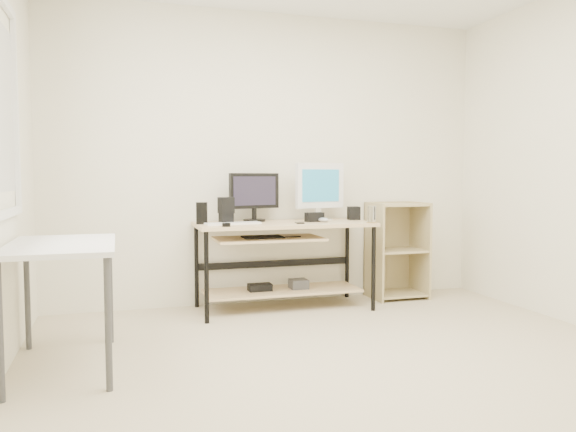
# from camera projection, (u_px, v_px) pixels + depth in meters

# --- Properties ---
(room) EXTENTS (4.01, 4.01, 2.62)m
(room) POSITION_uv_depth(u_px,v_px,m) (342.00, 145.00, 3.18)
(room) COLOR beige
(room) RESTS_ON ground
(desk) EXTENTS (1.50, 0.65, 0.75)m
(desk) POSITION_uv_depth(u_px,v_px,m) (281.00, 247.00, 4.81)
(desk) COLOR #DABD8A
(desk) RESTS_ON ground
(side_table) EXTENTS (0.60, 1.00, 0.75)m
(side_table) POSITION_uv_depth(u_px,v_px,m) (62.00, 256.00, 3.30)
(side_table) COLOR white
(side_table) RESTS_ON ground
(shelf_unit) EXTENTS (0.50, 0.40, 0.90)m
(shelf_unit) POSITION_uv_depth(u_px,v_px,m) (395.00, 249.00, 5.31)
(shelf_unit) COLOR tan
(shelf_unit) RESTS_ON ground
(black_monitor) EXTENTS (0.46, 0.19, 0.42)m
(black_monitor) POSITION_uv_depth(u_px,v_px,m) (254.00, 194.00, 4.87)
(black_monitor) COLOR black
(black_monitor) RESTS_ON desk
(white_imac) EXTENTS (0.48, 0.15, 0.51)m
(white_imac) POSITION_uv_depth(u_px,v_px,m) (320.00, 187.00, 5.03)
(white_imac) COLOR silver
(white_imac) RESTS_ON desk
(keyboard) EXTENTS (0.47, 0.18, 0.02)m
(keyboard) POSITION_uv_depth(u_px,v_px,m) (233.00, 223.00, 4.60)
(keyboard) COLOR white
(keyboard) RESTS_ON desk
(mouse) EXTENTS (0.11, 0.13, 0.04)m
(mouse) POSITION_uv_depth(u_px,v_px,m) (324.00, 220.00, 4.83)
(mouse) COLOR #B3B3B8
(mouse) RESTS_ON desk
(center_speaker) EXTENTS (0.17, 0.09, 0.08)m
(center_speaker) POSITION_uv_depth(u_px,v_px,m) (314.00, 217.00, 4.86)
(center_speaker) COLOR black
(center_speaker) RESTS_ON desk
(speaker_left) EXTENTS (0.13, 0.13, 0.22)m
(speaker_left) POSITION_uv_depth(u_px,v_px,m) (226.00, 210.00, 4.65)
(speaker_left) COLOR black
(speaker_left) RESTS_ON desk
(speaker_right) EXTENTS (0.11, 0.11, 0.12)m
(speaker_right) POSITION_uv_depth(u_px,v_px,m) (354.00, 213.00, 5.08)
(speaker_right) COLOR black
(speaker_right) RESTS_ON desk
(audio_controller) EXTENTS (0.10, 0.08, 0.18)m
(audio_controller) POSITION_uv_depth(u_px,v_px,m) (202.00, 213.00, 4.62)
(audio_controller) COLOR black
(audio_controller) RESTS_ON desk
(volume_puck) EXTENTS (0.08, 0.08, 0.03)m
(volume_puck) POSITION_uv_depth(u_px,v_px,m) (226.00, 225.00, 4.38)
(volume_puck) COLOR black
(volume_puck) RESTS_ON desk
(smartphone) EXTENTS (0.08, 0.13, 0.01)m
(smartphone) POSITION_uv_depth(u_px,v_px,m) (300.00, 223.00, 4.70)
(smartphone) COLOR black
(smartphone) RESTS_ON desk
(coaster) EXTENTS (0.11, 0.11, 0.01)m
(coaster) POSITION_uv_depth(u_px,v_px,m) (372.00, 223.00, 4.74)
(coaster) COLOR #AA854C
(coaster) RESTS_ON desk
(drinking_glass) EXTENTS (0.09, 0.09, 0.14)m
(drinking_glass) POSITION_uv_depth(u_px,v_px,m) (372.00, 214.00, 4.73)
(drinking_glass) COLOR white
(drinking_glass) RESTS_ON coaster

